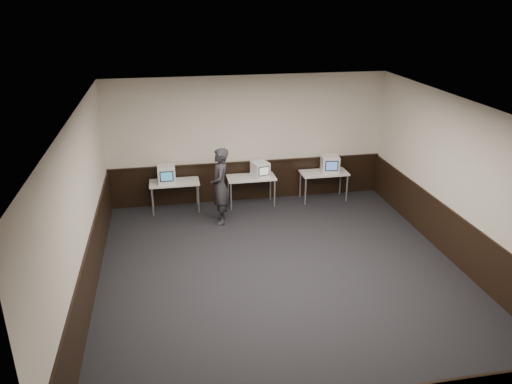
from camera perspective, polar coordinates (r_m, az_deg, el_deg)
The scene contains 17 objects.
floor at distance 9.60m, azimuth 3.27°, elevation -9.82°, with size 8.00×8.00×0.00m, color black.
ceiling at distance 8.37m, azimuth 3.75°, elevation 9.15°, with size 8.00×8.00×0.00m, color white.
back_wall at distance 12.56m, azimuth -0.89°, elevation 6.02°, with size 7.00×7.00×0.00m, color beige.
front_wall at distance 5.59m, azimuth 13.78°, elevation -16.87°, with size 7.00×7.00×0.00m, color beige.
left_wall at distance 8.75m, azimuth -19.38°, elevation -2.58°, with size 8.00×8.00×0.00m, color beige.
right_wall at distance 10.24m, azimuth 22.87°, elevation 0.49°, with size 8.00×8.00×0.00m, color beige.
wainscot_back at distance 12.89m, azimuth -0.85°, elevation 1.28°, with size 6.98×0.04×1.00m, color black.
wainscot_left at distance 9.24m, azimuth -18.40°, elevation -8.80°, with size 0.04×7.98×1.00m, color black.
wainscot_right at distance 10.65m, azimuth 21.91°, elevation -5.03°, with size 0.04×7.98×1.00m, color black.
wainscot_rail at distance 12.69m, azimuth -0.85°, elevation 3.45°, with size 6.98×0.06×0.04m, color black.
desk_left at distance 12.31m, azimuth -9.30°, elevation 0.86°, with size 1.20×0.60×0.75m.
desk_center at distance 12.47m, azimuth -0.56°, elevation 1.45°, with size 1.20×0.60×0.75m.
desk_right at distance 12.92m, azimuth 7.77°, elevation 1.97°, with size 1.20×0.60×0.75m.
emac_left at distance 12.20m, azimuth -10.20°, elevation 2.01°, with size 0.42×0.46×0.42m.
emac_center at distance 12.39m, azimuth 0.50°, elevation 2.60°, with size 0.48×0.49×0.38m.
emac_right at distance 12.86m, azimuth 8.46°, elevation 3.21°, with size 0.49×0.52×0.43m.
person at distance 11.44m, azimuth -4.13°, elevation 0.66°, with size 0.66×0.43×1.81m, color #27272C.
Camera 1 is at (-2.03, -7.91, 5.05)m, focal length 35.00 mm.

